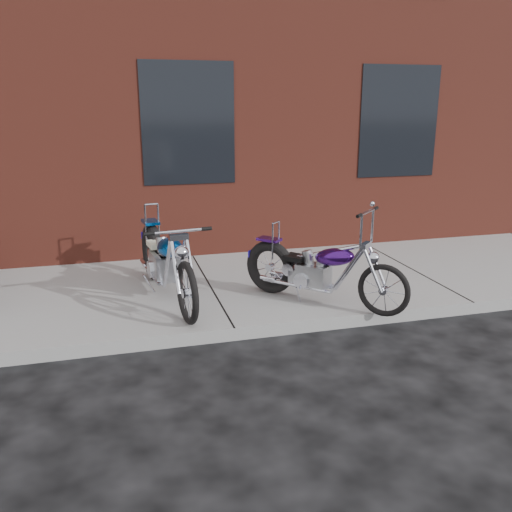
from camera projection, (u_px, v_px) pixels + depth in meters
name	position (u px, v px, depth m)	size (l,w,h in m)	color
ground	(235.00, 341.00, 5.89)	(120.00, 120.00, 0.00)	black
sidewalk	(210.00, 290.00, 7.27)	(22.00, 3.00, 0.15)	#9B9997
building_brick	(154.00, 34.00, 12.24)	(22.00, 10.00, 8.00)	maroon
chopper_purple	(319.00, 272.00, 6.50)	(1.53, 1.64, 1.20)	black
chopper_blue	(166.00, 263.00, 6.69)	(0.63, 2.44, 1.06)	black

